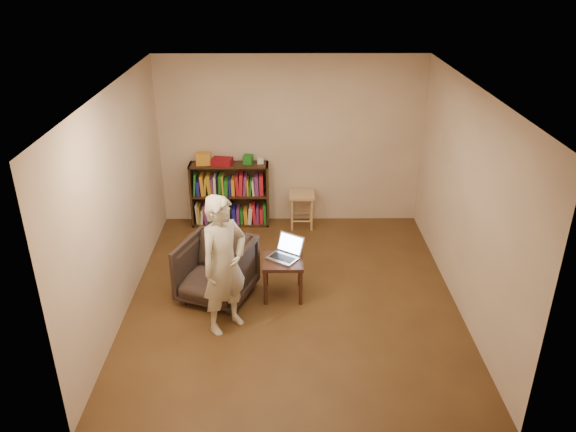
{
  "coord_description": "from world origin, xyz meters",
  "views": [
    {
      "loc": [
        -0.1,
        -5.92,
        3.92
      ],
      "look_at": [
        -0.05,
        0.35,
        0.95
      ],
      "focal_mm": 35.0,
      "sensor_mm": 36.0,
      "label": 1
    }
  ],
  "objects_px": {
    "bookshelf": "(230,198)",
    "person": "(224,265)",
    "armchair": "(216,270)",
    "side_table": "(283,266)",
    "laptop": "(286,253)",
    "stool": "(302,200)"
  },
  "relations": [
    {
      "from": "stool",
      "to": "side_table",
      "type": "height_order",
      "value": "stool"
    },
    {
      "from": "person",
      "to": "bookshelf",
      "type": "bearing_deg",
      "value": 49.86
    },
    {
      "from": "bookshelf",
      "to": "person",
      "type": "distance_m",
      "value": 2.74
    },
    {
      "from": "bookshelf",
      "to": "armchair",
      "type": "height_order",
      "value": "bookshelf"
    },
    {
      "from": "person",
      "to": "armchair",
      "type": "bearing_deg",
      "value": 61.67
    },
    {
      "from": "side_table",
      "to": "person",
      "type": "height_order",
      "value": "person"
    },
    {
      "from": "side_table",
      "to": "laptop",
      "type": "relative_size",
      "value": 1.02
    },
    {
      "from": "bookshelf",
      "to": "side_table",
      "type": "relative_size",
      "value": 2.38
    },
    {
      "from": "bookshelf",
      "to": "person",
      "type": "bearing_deg",
      "value": -86.17
    },
    {
      "from": "bookshelf",
      "to": "person",
      "type": "relative_size",
      "value": 0.74
    },
    {
      "from": "stool",
      "to": "person",
      "type": "xyz_separation_m",
      "value": [
        -0.93,
        -2.6,
        0.37
      ]
    },
    {
      "from": "bookshelf",
      "to": "person",
      "type": "xyz_separation_m",
      "value": [
        0.18,
        -2.71,
        0.38
      ]
    },
    {
      "from": "armchair",
      "to": "person",
      "type": "xyz_separation_m",
      "value": [
        0.18,
        -0.63,
        0.43
      ]
    },
    {
      "from": "person",
      "to": "laptop",
      "type": "bearing_deg",
      "value": 3.19
    },
    {
      "from": "stool",
      "to": "laptop",
      "type": "relative_size",
      "value": 1.11
    },
    {
      "from": "laptop",
      "to": "armchair",
      "type": "bearing_deg",
      "value": -139.15
    },
    {
      "from": "side_table",
      "to": "bookshelf",
      "type": "bearing_deg",
      "value": 111.81
    },
    {
      "from": "side_table",
      "to": "laptop",
      "type": "distance_m",
      "value": 0.16
    },
    {
      "from": "bookshelf",
      "to": "side_table",
      "type": "distance_m",
      "value": 2.21
    },
    {
      "from": "armchair",
      "to": "side_table",
      "type": "xyz_separation_m",
      "value": [
        0.82,
        0.03,
        0.04
      ]
    },
    {
      "from": "bookshelf",
      "to": "stool",
      "type": "distance_m",
      "value": 1.12
    },
    {
      "from": "armchair",
      "to": "bookshelf",
      "type": "bearing_deg",
      "value": 110.09
    }
  ]
}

